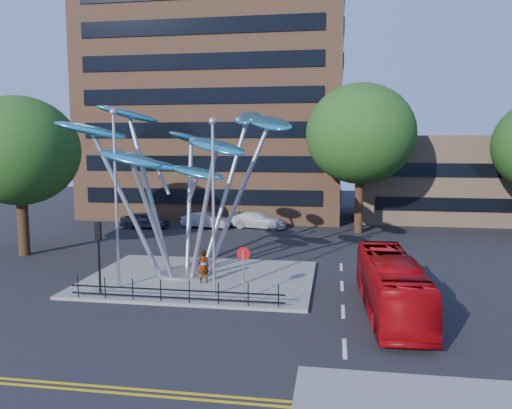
% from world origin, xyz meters
% --- Properties ---
extents(ground, '(120.00, 120.00, 0.00)m').
position_xyz_m(ground, '(0.00, 0.00, 0.00)').
color(ground, black).
rests_on(ground, ground).
extents(traffic_island, '(12.00, 9.00, 0.15)m').
position_xyz_m(traffic_island, '(-1.00, 6.00, 0.07)').
color(traffic_island, slate).
rests_on(traffic_island, ground).
extents(double_yellow_near, '(40.00, 0.12, 0.01)m').
position_xyz_m(double_yellow_near, '(0.00, -6.00, 0.01)').
color(double_yellow_near, gold).
rests_on(double_yellow_near, ground).
extents(double_yellow_far, '(40.00, 0.12, 0.01)m').
position_xyz_m(double_yellow_far, '(0.00, -6.30, 0.01)').
color(double_yellow_far, gold).
rests_on(double_yellow_far, ground).
extents(brick_tower, '(25.00, 15.00, 30.00)m').
position_xyz_m(brick_tower, '(-6.00, 32.00, 15.00)').
color(brick_tower, brown).
rests_on(brick_tower, ground).
extents(low_building_near, '(15.00, 8.00, 8.00)m').
position_xyz_m(low_building_near, '(16.00, 30.00, 4.00)').
color(low_building_near, tan).
rests_on(low_building_near, ground).
extents(tree_right, '(8.80, 8.80, 12.11)m').
position_xyz_m(tree_right, '(8.00, 22.00, 8.04)').
color(tree_right, black).
rests_on(tree_right, ground).
extents(tree_left, '(7.60, 7.60, 10.32)m').
position_xyz_m(tree_left, '(-14.00, 10.00, 6.79)').
color(tree_left, black).
rests_on(tree_left, ground).
extents(leaf_sculpture, '(12.72, 9.54, 9.51)m').
position_xyz_m(leaf_sculpture, '(-2.07, 6.68, 6.87)').
color(leaf_sculpture, '#9EA0A5').
rests_on(leaf_sculpture, traffic_island).
extents(street_lamp_left, '(0.36, 0.36, 8.80)m').
position_xyz_m(street_lamp_left, '(-4.50, 3.50, 5.36)').
color(street_lamp_left, '#9EA0A5').
rests_on(street_lamp_left, traffic_island).
extents(street_lamp_right, '(0.36, 0.36, 8.30)m').
position_xyz_m(street_lamp_right, '(0.50, 3.00, 5.09)').
color(street_lamp_right, '#9EA0A5').
rests_on(street_lamp_right, traffic_island).
extents(traffic_light_island, '(0.28, 0.18, 3.42)m').
position_xyz_m(traffic_light_island, '(-5.00, 2.50, 2.61)').
color(traffic_light_island, black).
rests_on(traffic_light_island, traffic_island).
extents(no_entry_sign_island, '(0.60, 0.10, 2.45)m').
position_xyz_m(no_entry_sign_island, '(2.00, 2.52, 1.82)').
color(no_entry_sign_island, '#9EA0A5').
rests_on(no_entry_sign_island, traffic_island).
extents(pedestrian_railing_front, '(10.00, 0.06, 1.00)m').
position_xyz_m(pedestrian_railing_front, '(-1.00, 1.70, 0.55)').
color(pedestrian_railing_front, black).
rests_on(pedestrian_railing_front, traffic_island).
extents(red_bus, '(2.50, 9.02, 2.49)m').
position_xyz_m(red_bus, '(8.50, 2.12, 1.24)').
color(red_bus, '#A4070C').
rests_on(red_bus, ground).
extents(pedestrian, '(0.74, 0.64, 1.70)m').
position_xyz_m(pedestrian, '(-0.56, 4.96, 1.00)').
color(pedestrian, gray).
rests_on(pedestrian, traffic_island).
extents(parked_car_left, '(4.19, 1.78, 1.41)m').
position_xyz_m(parked_car_left, '(-10.17, 21.33, 0.71)').
color(parked_car_left, '#42434A').
rests_on(parked_car_left, ground).
extents(parked_car_mid, '(4.38, 2.11, 1.39)m').
position_xyz_m(parked_car_mid, '(-4.94, 22.19, 0.69)').
color(parked_car_mid, '#A6AAAD').
rests_on(parked_car_mid, ground).
extents(parked_car_right, '(5.17, 2.77, 1.43)m').
position_xyz_m(parked_car_right, '(-0.44, 22.90, 0.71)').
color(parked_car_right, silver).
rests_on(parked_car_right, ground).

